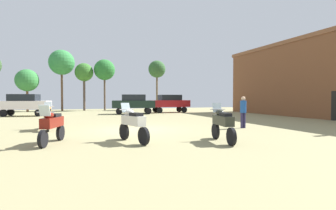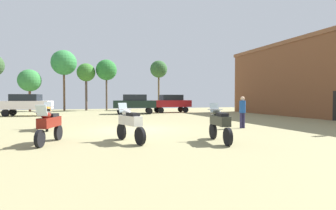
{
  "view_description": "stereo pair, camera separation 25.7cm",
  "coord_description": "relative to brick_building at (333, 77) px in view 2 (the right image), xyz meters",
  "views": [
    {
      "loc": [
        -2.63,
        -13.45,
        1.72
      ],
      "look_at": [
        3.25,
        3.91,
        1.18
      ],
      "focal_mm": 27.59,
      "sensor_mm": 36.0,
      "label": 1
    },
    {
      "loc": [
        -2.39,
        -13.53,
        1.72
      ],
      "look_at": [
        3.25,
        3.91,
        1.18
      ],
      "focal_mm": 27.59,
      "sensor_mm": 36.0,
      "label": 2
    }
  ],
  "objects": [
    {
      "name": "tree_1",
      "position": [
        -10.52,
        17.9,
        2.14
      ],
      "size": [
        2.38,
        2.38,
        6.85
      ],
      "color": "brown",
      "rests_on": "ground"
    },
    {
      "name": "tree_4",
      "position": [
        -22.89,
        18.8,
        2.67
      ],
      "size": [
        3.17,
        3.17,
        7.75
      ],
      "color": "brown",
      "rests_on": "ground"
    },
    {
      "name": "brick_building",
      "position": [
        0.0,
        0.0,
        0.0
      ],
      "size": [
        6.12,
        21.49,
        6.94
      ],
      "color": "brown",
      "rests_on": "ground"
    },
    {
      "name": "car_2",
      "position": [
        -11.11,
        10.73,
        -2.28
      ],
      "size": [
        4.36,
        1.95,
        2.0
      ],
      "rotation": [
        0.0,
        0.0,
        1.61
      ],
      "color": "black",
      "rests_on": "ground"
    },
    {
      "name": "tree_6",
      "position": [
        -20.19,
        18.53,
        1.44
      ],
      "size": [
        2.34,
        2.34,
        6.15
      ],
      "color": "#4D3E37",
      "rests_on": "ground"
    },
    {
      "name": "tree_5",
      "position": [
        -26.58,
        17.24,
        0.23
      ],
      "size": [
        2.6,
        2.6,
        5.01
      ],
      "color": "brown",
      "rests_on": "ground"
    },
    {
      "name": "motorcycle_7",
      "position": [
        -15.51,
        -8.13,
        -2.73
      ],
      "size": [
        0.66,
        2.19,
        1.48
      ],
      "rotation": [
        0.0,
        0.0,
        -0.15
      ],
      "color": "black",
      "rests_on": "ground"
    },
    {
      "name": "person_1",
      "position": [
        -12.1,
        -4.57,
        -2.43
      ],
      "size": [
        0.36,
        0.36,
        1.75
      ],
      "rotation": [
        0.0,
        0.0,
        3.19
      ],
      "color": "#29254A",
      "rests_on": "ground"
    },
    {
      "name": "ground_plane",
      "position": [
        -18.0,
        -3.3,
        -3.46
      ],
      "size": [
        44.0,
        52.0,
        0.02
      ],
      "color": "#8F875E"
    },
    {
      "name": "tree_3",
      "position": [
        -17.6,
        18.5,
        1.88
      ],
      "size": [
        2.75,
        2.75,
        6.75
      ],
      "color": "brown",
      "rests_on": "ground"
    },
    {
      "name": "car_3",
      "position": [
        -15.47,
        9.59,
        -2.28
      ],
      "size": [
        4.52,
        2.44,
        2.0
      ],
      "rotation": [
        0.0,
        0.0,
        1.42
      ],
      "color": "black",
      "rests_on": "ground"
    },
    {
      "name": "motorcycle_2",
      "position": [
        -22.27,
        -1.96,
        -2.74
      ],
      "size": [
        0.62,
        2.15,
        1.46
      ],
      "rotation": [
        0.0,
        0.0,
        0.09
      ],
      "color": "black",
      "rests_on": "ground"
    },
    {
      "name": "car_1",
      "position": [
        -25.54,
        9.81,
        -2.28
      ],
      "size": [
        4.55,
        2.52,
        2.0
      ],
      "rotation": [
        0.0,
        0.0,
        1.4
      ],
      "color": "black",
      "rests_on": "ground"
    },
    {
      "name": "motorcycle_8",
      "position": [
        -18.76,
        -7.08,
        -2.73
      ],
      "size": [
        0.85,
        2.11,
        1.48
      ],
      "rotation": [
        0.0,
        0.0,
        0.31
      ],
      "color": "black",
      "rests_on": "ground"
    },
    {
      "name": "motorcycle_5",
      "position": [
        -21.63,
        -6.53,
        -2.74
      ],
      "size": [
        0.82,
        2.12,
        1.45
      ],
      "rotation": [
        0.0,
        0.0,
        2.86
      ],
      "color": "black",
      "rests_on": "ground"
    }
  ]
}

